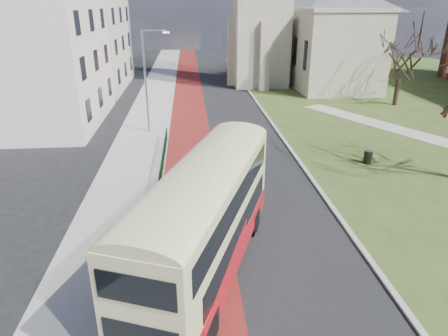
{
  "coord_description": "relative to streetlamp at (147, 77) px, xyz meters",
  "views": [
    {
      "loc": [
        -1.15,
        -13.9,
        9.93
      ],
      "look_at": [
        0.54,
        5.14,
        2.0
      ],
      "focal_mm": 32.0,
      "sensor_mm": 36.0,
      "label": 1
    }
  ],
  "objects": [
    {
      "name": "bus",
      "position": [
        3.69,
        -18.91,
        -2.0
      ],
      "size": [
        6.2,
        11.07,
        4.55
      ],
      "rotation": [
        0.0,
        0.0,
        -0.36
      ],
      "color": "#A60F16",
      "rests_on": "ground"
    },
    {
      "name": "kerb_east",
      "position": [
        10.45,
        4.0,
        -4.53
      ],
      "size": [
        0.25,
        80.0,
        0.13
      ],
      "primitive_type": "cube",
      "color": "#999993",
      "rests_on": "ground"
    },
    {
      "name": "street_block_near",
      "position": [
        -9.65,
        4.0,
        1.92
      ],
      "size": [
        10.3,
        14.3,
        13.0
      ],
      "color": "silver",
      "rests_on": "ground"
    },
    {
      "name": "litter_bin",
      "position": [
        14.88,
        -8.16,
        -4.07
      ],
      "size": [
        0.75,
        0.75,
        0.95
      ],
      "rotation": [
        0.0,
        0.0,
        0.32
      ],
      "color": "black",
      "rests_on": "grass_green"
    },
    {
      "name": "ground",
      "position": [
        4.35,
        -18.0,
        -4.59
      ],
      "size": [
        160.0,
        160.0,
        0.0
      ],
      "primitive_type": "plane",
      "color": "black",
      "rests_on": "ground"
    },
    {
      "name": "pavement_west",
      "position": [
        -0.65,
        2.0,
        -4.53
      ],
      "size": [
        4.0,
        120.0,
        0.12
      ],
      "primitive_type": "cube",
      "color": "gray",
      "rests_on": "ground"
    },
    {
      "name": "pedestrian_railing",
      "position": [
        1.4,
        -14.0,
        -4.04
      ],
      "size": [
        0.07,
        24.0,
        1.12
      ],
      "color": "#0B3318",
      "rests_on": "ground"
    },
    {
      "name": "streetlamp",
      "position": [
        0.0,
        0.0,
        0.0
      ],
      "size": [
        2.13,
        0.18,
        8.0
      ],
      "color": "gray",
      "rests_on": "pavement_west"
    },
    {
      "name": "street_block_far",
      "position": [
        -9.65,
        20.0,
        1.17
      ],
      "size": [
        10.3,
        16.3,
        11.5
      ],
      "color": "beige",
      "rests_on": "ground"
    },
    {
      "name": "bus_lane",
      "position": [
        3.15,
        2.0,
        -4.59
      ],
      "size": [
        3.4,
        120.0,
        0.01
      ],
      "primitive_type": "cube",
      "color": "#591414",
      "rests_on": "ground"
    },
    {
      "name": "winter_tree_far",
      "position": [
        24.64,
        7.49,
        0.47
      ],
      "size": [
        5.63,
        5.63,
        7.27
      ],
      "rotation": [
        0.0,
        0.0,
        0.15
      ],
      "color": "black",
      "rests_on": "grass_green"
    },
    {
      "name": "road_carriageway",
      "position": [
        5.85,
        2.0,
        -4.59
      ],
      "size": [
        9.0,
        120.0,
        0.01
      ],
      "primitive_type": "cube",
      "color": "black",
      "rests_on": "ground"
    },
    {
      "name": "kerb_west",
      "position": [
        1.35,
        2.0,
        -4.53
      ],
      "size": [
        0.25,
        120.0,
        0.13
      ],
      "primitive_type": "cube",
      "color": "#999993",
      "rests_on": "ground"
    }
  ]
}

